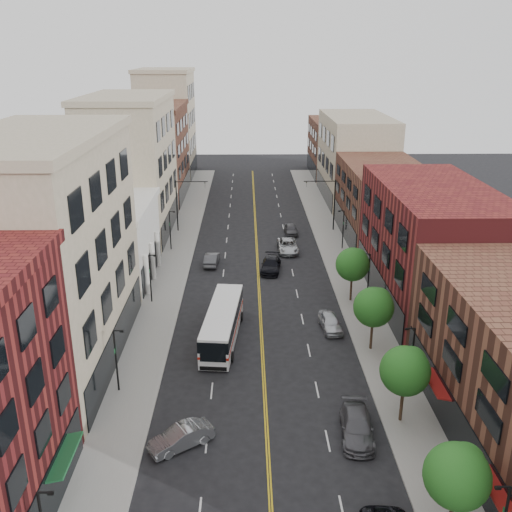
{
  "coord_description": "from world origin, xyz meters",
  "views": [
    {
      "loc": [
        -1.27,
        -29.07,
        24.42
      ],
      "look_at": [
        -0.38,
        24.0,
        5.0
      ],
      "focal_mm": 40.0,
      "sensor_mm": 36.0,
      "label": 1
    }
  ],
  "objects": [
    {
      "name": "sidewalk_right",
      "position": [
        10.0,
        35.0,
        0.07
      ],
      "size": [
        4.0,
        110.0,
        0.15
      ],
      "primitive_type": "cube",
      "color": "gray",
      "rests_on": "ground"
    },
    {
      "name": "lamp_r_2",
      "position": [
        10.95,
        24.0,
        2.97
      ],
      "size": [
        0.81,
        0.55,
        5.05
      ],
      "color": "black",
      "rests_on": "sidewalk_right"
    },
    {
      "name": "tree_r_1",
      "position": [
        9.39,
        4.07,
        4.13
      ],
      "size": [
        3.4,
        3.4,
        5.59
      ],
      "color": "black",
      "rests_on": "sidewalk_right"
    },
    {
      "name": "lamp_l_2",
      "position": [
        -10.95,
        24.0,
        2.97
      ],
      "size": [
        0.81,
        0.55,
        5.05
      ],
      "color": "black",
      "rests_on": "sidewalk_left"
    },
    {
      "name": "ground",
      "position": [
        0.0,
        0.0,
        0.0
      ],
      "size": [
        220.0,
        220.0,
        0.0
      ],
      "primitive_type": "plane",
      "color": "black",
      "rests_on": "ground"
    },
    {
      "name": "tree_r_0",
      "position": [
        9.39,
        -5.93,
        4.13
      ],
      "size": [
        3.4,
        3.4,
        5.59
      ],
      "color": "black",
      "rests_on": "sidewalk_right"
    },
    {
      "name": "bldg_r_far_c",
      "position": [
        17.0,
        86.0,
        5.5
      ],
      "size": [
        10.0,
        18.0,
        11.0
      ],
      "primitive_type": "cube",
      "color": "brown",
      "rests_on": "ground"
    },
    {
      "name": "bldg_r_far_a",
      "position": [
        17.0,
        45.0,
        5.0
      ],
      "size": [
        10.0,
        20.0,
        10.0
      ],
      "primitive_type": "cube",
      "color": "brown",
      "rests_on": "ground"
    },
    {
      "name": "car_parked_mid",
      "position": [
        5.97,
        2.46,
        0.75
      ],
      "size": [
        2.6,
        5.35,
        1.5
      ],
      "primitive_type": "imported",
      "rotation": [
        0.0,
        0.0,
        -0.1
      ],
      "color": "#4B4A4F",
      "rests_on": "ground"
    },
    {
      "name": "car_lane_behind",
      "position": [
        -5.5,
        34.72,
        0.71
      ],
      "size": [
        1.74,
        4.41,
        1.43
      ],
      "primitive_type": "imported",
      "rotation": [
        0.0,
        0.0,
        3.09
      ],
      "color": "#444448",
      "rests_on": "ground"
    },
    {
      "name": "sidewalk_left",
      "position": [
        -10.0,
        35.0,
        0.07
      ],
      "size": [
        4.0,
        110.0,
        0.15
      ],
      "primitive_type": "cube",
      "color": "gray",
      "rests_on": "ground"
    },
    {
      "name": "bldg_l_white",
      "position": [
        -17.0,
        31.0,
        4.0
      ],
      "size": [
        10.0,
        14.0,
        8.0
      ],
      "primitive_type": "cube",
      "color": "silver",
      "rests_on": "ground"
    },
    {
      "name": "car_angle_b",
      "position": [
        -5.6,
        1.61,
        0.71
      ],
      "size": [
        4.43,
        3.64,
        1.42
      ],
      "primitive_type": "imported",
      "rotation": [
        0.0,
        0.0,
        -0.98
      ],
      "color": "#929599",
      "rests_on": "ground"
    },
    {
      "name": "signal_mast_left",
      "position": [
        -10.27,
        48.0,
        4.65
      ],
      "size": [
        4.49,
        0.18,
        7.2
      ],
      "color": "black",
      "rests_on": "sidewalk_left"
    },
    {
      "name": "bldg_r_far_b",
      "position": [
        17.0,
        66.0,
        7.0
      ],
      "size": [
        10.0,
        22.0,
        14.0
      ],
      "primitive_type": "cube",
      "color": "tan",
      "rests_on": "ground"
    },
    {
      "name": "bldg_r_mid",
      "position": [
        17.0,
        24.0,
        6.0
      ],
      "size": [
        10.0,
        22.0,
        12.0
      ],
      "primitive_type": "cube",
      "color": "#5C181A",
      "rests_on": "ground"
    },
    {
      "name": "car_lane_a",
      "position": [
        1.5,
        32.6,
        0.76
      ],
      "size": [
        2.78,
        5.45,
        1.51
      ],
      "primitive_type": "imported",
      "rotation": [
        0.0,
        0.0,
        -0.13
      ],
      "color": "black",
      "rests_on": "ground"
    },
    {
      "name": "lamp_r_3",
      "position": [
        10.95,
        40.0,
        2.97
      ],
      "size": [
        0.81,
        0.55,
        5.05
      ],
      "color": "black",
      "rests_on": "sidewalk_right"
    },
    {
      "name": "city_bus",
      "position": [
        -3.47,
        16.11,
        1.7
      ],
      "size": [
        3.57,
        11.57,
        2.93
      ],
      "rotation": [
        0.0,
        0.0,
        -0.1
      ],
      "color": "white",
      "rests_on": "ground"
    },
    {
      "name": "bldg_l_far_a",
      "position": [
        -17.0,
        48.0,
        9.0
      ],
      "size": [
        10.0,
        20.0,
        18.0
      ],
      "primitive_type": "cube",
      "color": "tan",
      "rests_on": "ground"
    },
    {
      "name": "car_parked_far",
      "position": [
        6.36,
        17.86,
        0.72
      ],
      "size": [
        2.1,
        4.39,
        1.45
      ],
      "primitive_type": "imported",
      "rotation": [
        0.0,
        0.0,
        0.09
      ],
      "color": "#B7B9BF",
      "rests_on": "ground"
    },
    {
      "name": "bldg_l_tanoffice",
      "position": [
        -17.0,
        13.0,
        9.0
      ],
      "size": [
        10.0,
        22.0,
        18.0
      ],
      "primitive_type": "cube",
      "color": "tan",
      "rests_on": "ground"
    },
    {
      "name": "signal_mast_right",
      "position": [
        10.27,
        48.0,
        4.65
      ],
      "size": [
        4.49,
        0.18,
        7.2
      ],
      "color": "black",
      "rests_on": "sidewalk_right"
    },
    {
      "name": "tree_r_3",
      "position": [
        9.39,
        24.07,
        4.13
      ],
      "size": [
        3.4,
        3.4,
        5.59
      ],
      "color": "black",
      "rests_on": "sidewalk_right"
    },
    {
      "name": "car_lane_c",
      "position": [
        4.86,
        46.46,
        0.69
      ],
      "size": [
        1.83,
        4.14,
        1.38
      ],
      "primitive_type": "imported",
      "rotation": [
        0.0,
        0.0,
        0.05
      ],
      "color": "#434247",
      "rests_on": "ground"
    },
    {
      "name": "bldg_l_far_c",
      "position": [
        -17.0,
        86.0,
        10.0
      ],
      "size": [
        10.0,
        16.0,
        20.0
      ],
      "primitive_type": "cube",
      "color": "tan",
      "rests_on": "ground"
    },
    {
      "name": "lamp_l_3",
      "position": [
        -10.95,
        40.0,
        2.97
      ],
      "size": [
        0.81,
        0.55,
        5.05
      ],
      "color": "black",
      "rests_on": "sidewalk_left"
    },
    {
      "name": "lamp_l_1",
      "position": [
        -10.95,
        8.0,
        2.97
      ],
      "size": [
        0.81,
        0.55,
        5.05
      ],
      "color": "black",
      "rests_on": "sidewalk_left"
    },
    {
      "name": "tree_r_2",
      "position": [
        9.39,
        14.07,
        4.13
      ],
      "size": [
        3.4,
        3.4,
        5.59
      ],
      "color": "black",
      "rests_on": "sidewalk_right"
    },
    {
      "name": "bldg_l_far_b",
      "position": [
        -17.0,
        68.0,
        7.5
      ],
      "size": [
        10.0,
        20.0,
        15.0
      ],
      "primitive_type": "cube",
      "color": "brown",
      "rests_on": "ground"
    },
    {
      "name": "car_lane_b",
      "position": [
        3.92,
        39.29,
        0.76
      ],
      "size": [
        2.64,
        5.5,
        1.51
      ],
      "primitive_type": "imported",
      "rotation": [
        0.0,
        0.0,
        0.02
      ],
      "color": "#ABAFB3",
      "rests_on": "ground"
    },
    {
      "name": "lamp_r_1",
      "position": [
        10.95,
        8.0,
        2.97
      ],
      "size": [
        0.81,
        0.55,
        5.05
      ],
      "color": "black",
      "rests_on": "sidewalk_right"
    }
  ]
}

